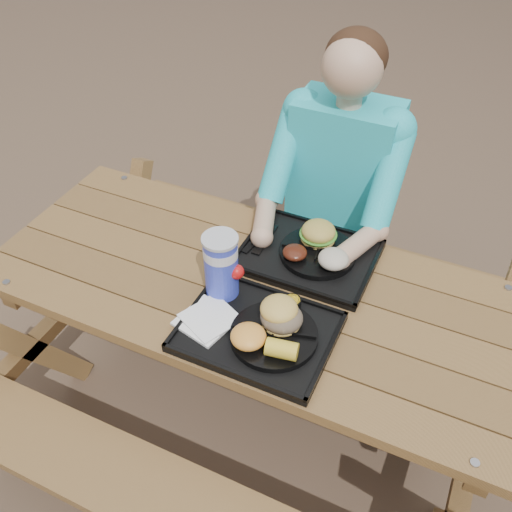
% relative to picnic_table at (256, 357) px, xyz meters
% --- Properties ---
extents(ground, '(60.00, 60.00, 0.00)m').
position_rel_picnic_table_xyz_m(ground, '(0.00, 0.00, -0.38)').
color(ground, '#999999').
rests_on(ground, ground).
extents(picnic_table, '(1.80, 1.49, 0.75)m').
position_rel_picnic_table_xyz_m(picnic_table, '(0.00, 0.00, 0.00)').
color(picnic_table, '#999999').
rests_on(picnic_table, ground).
extents(tray_near, '(0.45, 0.35, 0.02)m').
position_rel_picnic_table_xyz_m(tray_near, '(0.09, -0.19, 0.39)').
color(tray_near, black).
rests_on(tray_near, picnic_table).
extents(tray_far, '(0.45, 0.35, 0.02)m').
position_rel_picnic_table_xyz_m(tray_far, '(0.11, 0.20, 0.39)').
color(tray_far, black).
rests_on(tray_far, picnic_table).
extents(plate_near, '(0.26, 0.26, 0.02)m').
position_rel_picnic_table_xyz_m(plate_near, '(0.15, -0.19, 0.41)').
color(plate_near, black).
rests_on(plate_near, tray_near).
extents(plate_far, '(0.26, 0.26, 0.02)m').
position_rel_picnic_table_xyz_m(plate_far, '(0.14, 0.21, 0.41)').
color(plate_far, black).
rests_on(plate_far, tray_far).
extents(napkin_stack, '(0.18, 0.18, 0.02)m').
position_rel_picnic_table_xyz_m(napkin_stack, '(-0.06, -0.22, 0.40)').
color(napkin_stack, white).
rests_on(napkin_stack, tray_near).
extents(soda_cup, '(0.10, 0.10, 0.21)m').
position_rel_picnic_table_xyz_m(soda_cup, '(-0.08, -0.09, 0.50)').
color(soda_cup, '#192AC1').
rests_on(soda_cup, tray_near).
extents(condiment_bbq, '(0.05, 0.05, 0.03)m').
position_rel_picnic_table_xyz_m(condiment_bbq, '(0.10, -0.06, 0.41)').
color(condiment_bbq, black).
rests_on(condiment_bbq, tray_near).
extents(condiment_mustard, '(0.06, 0.06, 0.03)m').
position_rel_picnic_table_xyz_m(condiment_mustard, '(0.15, -0.06, 0.41)').
color(condiment_mustard, gold).
rests_on(condiment_mustard, tray_near).
extents(sandwich, '(0.12, 0.12, 0.12)m').
position_rel_picnic_table_xyz_m(sandwich, '(0.15, -0.15, 0.48)').
color(sandwich, '#E4B550').
rests_on(sandwich, plate_near).
extents(mac_cheese, '(0.10, 0.10, 0.05)m').
position_rel_picnic_table_xyz_m(mac_cheese, '(0.10, -0.26, 0.44)').
color(mac_cheese, '#FFB043').
rests_on(mac_cheese, plate_near).
extents(corn_cob, '(0.10, 0.10, 0.05)m').
position_rel_picnic_table_xyz_m(corn_cob, '(0.20, -0.26, 0.44)').
color(corn_cob, yellow).
rests_on(corn_cob, plate_near).
extents(cutlery_far, '(0.03, 0.17, 0.01)m').
position_rel_picnic_table_xyz_m(cutlery_far, '(-0.06, 0.20, 0.40)').
color(cutlery_far, black).
rests_on(cutlery_far, tray_far).
extents(burger, '(0.12, 0.12, 0.11)m').
position_rel_picnic_table_xyz_m(burger, '(0.12, 0.26, 0.47)').
color(burger, gold).
rests_on(burger, plate_far).
extents(baked_beans, '(0.08, 0.08, 0.04)m').
position_rel_picnic_table_xyz_m(baked_beans, '(0.08, 0.14, 0.43)').
color(baked_beans, '#4B1B0F').
rests_on(baked_beans, plate_far).
extents(potato_salad, '(0.10, 0.10, 0.06)m').
position_rel_picnic_table_xyz_m(potato_salad, '(0.21, 0.16, 0.44)').
color(potato_salad, beige).
rests_on(potato_salad, plate_far).
extents(diner, '(0.48, 0.84, 1.28)m').
position_rel_picnic_table_xyz_m(diner, '(0.08, 0.60, 0.27)').
color(diner, teal).
rests_on(diner, ground).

